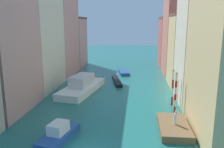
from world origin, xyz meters
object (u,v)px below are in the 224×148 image
object	(u,v)px
motorboat_1	(59,134)
mooring_pole_0	(176,92)
mooring_pole_1	(173,87)
person_on_dock	(176,118)
mooring_pole_2	(173,87)
vaporetto_white	(82,86)
gondola_black	(117,81)
motorboat_0	(124,72)
waterfront_dock	(174,127)

from	to	relation	value
motorboat_1	mooring_pole_0	bearing A→B (deg)	35.02
mooring_pole_0	mooring_pole_1	world-z (taller)	mooring_pole_0
person_on_dock	mooring_pole_0	bearing A→B (deg)	81.95
person_on_dock	mooring_pole_2	bearing A→B (deg)	83.61
vaporetto_white	gondola_black	size ratio (longest dim) A/B	1.51
mooring_pole_2	motorboat_1	distance (m)	18.44
mooring_pole_1	vaporetto_white	distance (m)	14.79
mooring_pole_2	person_on_dock	bearing A→B (deg)	-96.39
mooring_pole_0	gondola_black	distance (m)	17.28
mooring_pole_0	mooring_pole_1	xyz separation A→B (m)	(0.05, 2.81, -0.10)
person_on_dock	mooring_pole_1	size ratio (longest dim) A/B	0.30
mooring_pole_1	gondola_black	bearing A→B (deg)	125.82
vaporetto_white	motorboat_0	size ratio (longest dim) A/B	2.22
vaporetto_white	motorboat_1	bearing A→B (deg)	-84.60
mooring_pole_1	vaporetto_white	world-z (taller)	mooring_pole_1
vaporetto_white	mooring_pole_0	bearing A→B (deg)	-29.90
vaporetto_white	motorboat_0	distance (m)	15.94
motorboat_1	person_on_dock	bearing A→B (deg)	16.20
gondola_black	motorboat_0	size ratio (longest dim) A/B	1.48
mooring_pole_0	mooring_pole_2	size ratio (longest dim) A/B	1.29
mooring_pole_0	gondola_black	bearing A→B (deg)	120.18
gondola_black	mooring_pole_2	bearing A→B (deg)	-47.86
mooring_pole_1	vaporetto_white	bearing A→B (deg)	159.73
mooring_pole_2	motorboat_0	size ratio (longest dim) A/B	0.73
mooring_pole_0	motorboat_0	xyz separation A→B (m)	(-7.76, 22.66, -2.36)
person_on_dock	gondola_black	size ratio (longest dim) A/B	0.18
mooring_pole_1	motorboat_0	size ratio (longest dim) A/B	0.91
motorboat_0	mooring_pole_1	bearing A→B (deg)	-68.53
mooring_pole_0	mooring_pole_2	xyz separation A→B (m)	(0.39, 4.86, -0.60)
mooring_pole_2	waterfront_dock	bearing A→B (deg)	-97.13
mooring_pole_0	gondola_black	world-z (taller)	mooring_pole_0
vaporetto_white	mooring_pole_2	bearing A→B (deg)	-12.17
mooring_pole_1	motorboat_0	distance (m)	21.45
waterfront_dock	vaporetto_white	size ratio (longest dim) A/B	0.49
gondola_black	motorboat_1	distance (m)	23.61
mooring_pole_0	motorboat_0	distance (m)	24.07
vaporetto_white	waterfront_dock	bearing A→B (deg)	-45.15
mooring_pole_1	mooring_pole_0	bearing A→B (deg)	-91.02
mooring_pole_1	motorboat_1	distance (m)	16.81
mooring_pole_2	vaporetto_white	world-z (taller)	mooring_pole_2
waterfront_dock	gondola_black	xyz separation A→B (m)	(-7.75, 19.85, -0.09)
gondola_black	motorboat_1	bearing A→B (deg)	-98.74
mooring_pole_0	gondola_black	xyz separation A→B (m)	(-8.60, 14.79, -2.40)
person_on_dock	mooring_pole_0	size ratio (longest dim) A/B	0.29
gondola_black	motorboat_0	distance (m)	7.91
waterfront_dock	motorboat_0	world-z (taller)	waterfront_dock
mooring_pole_0	vaporetto_white	distance (m)	15.95
vaporetto_white	mooring_pole_1	bearing A→B (deg)	-20.27
mooring_pole_0	motorboat_1	xyz separation A→B (m)	(-12.19, -8.54, -2.04)
waterfront_dock	mooring_pole_1	distance (m)	8.22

